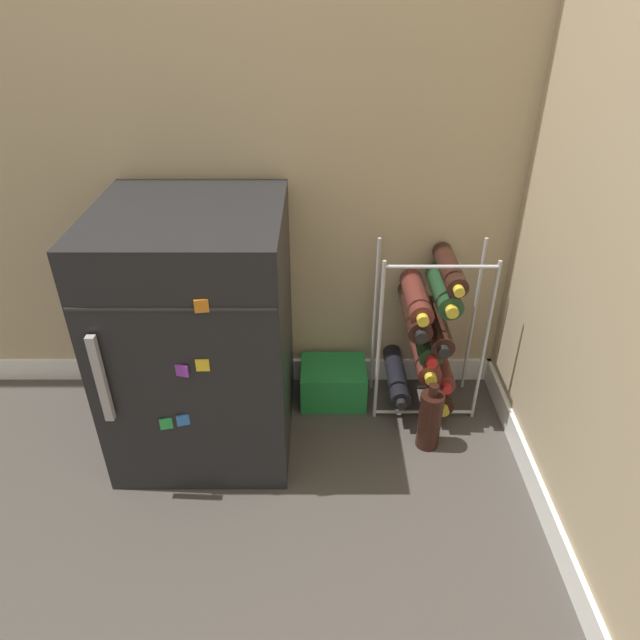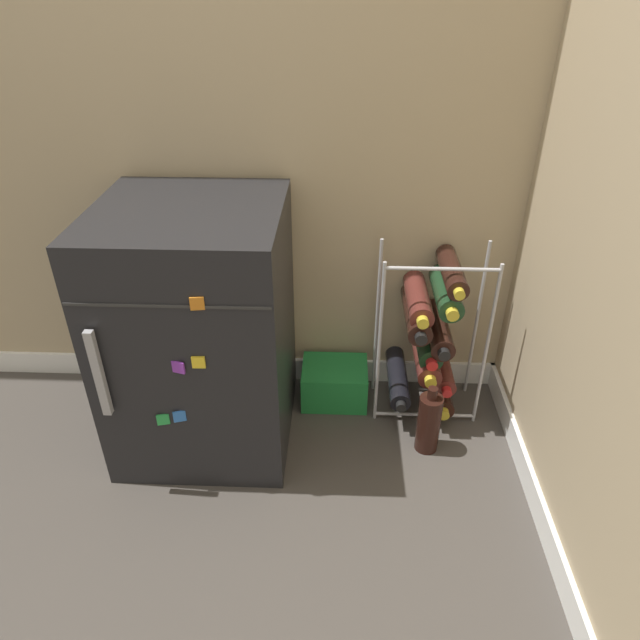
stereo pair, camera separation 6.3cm
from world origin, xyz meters
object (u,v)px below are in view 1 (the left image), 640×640
at_px(mini_fridge, 201,333).
at_px(wine_rack, 427,333).
at_px(soda_box, 334,382).
at_px(loose_bottle_floor, 430,419).

relative_size(mini_fridge, wine_rack, 1.30).
distance_m(mini_fridge, soda_box, 0.57).
bearing_deg(soda_box, mini_fridge, -157.59).
height_order(soda_box, loose_bottle_floor, loose_bottle_floor).
xyz_separation_m(mini_fridge, soda_box, (0.42, 0.17, -0.33)).
height_order(mini_fridge, loose_bottle_floor, mini_fridge).
xyz_separation_m(mini_fridge, wine_rack, (0.74, 0.15, -0.10)).
height_order(wine_rack, soda_box, wine_rack).
relative_size(mini_fridge, loose_bottle_floor, 3.21).
xyz_separation_m(soda_box, loose_bottle_floor, (0.31, -0.25, 0.04)).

